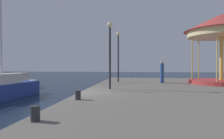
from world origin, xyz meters
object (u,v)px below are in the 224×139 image
Objects in this scene: motorboat_white at (16,83)px; lamp_post_mid_promenade at (110,43)px; person_mid_promenade at (162,72)px; bollard_center at (35,114)px; carousel at (222,32)px; lamp_post_far_end at (118,48)px; bollard_south at (78,95)px.

lamp_post_mid_promenade is (10.10, -5.71, 3.10)m from motorboat_white.
lamp_post_mid_promenade is 6.54m from person_mid_promenade.
motorboat_white is at bearing 125.33° from bollard_center.
carousel is 8.52m from lamp_post_far_end.
bollard_south and bollard_center have the same top height.
lamp_post_mid_promenade is at bearing -90.83° from lamp_post_far_end.
carousel is at bearing 42.05° from bollard_south.
lamp_post_far_end is at bearing 84.80° from bollard_center.
bollard_center is (9.07, -12.79, 0.44)m from motorboat_white.
motorboat_white is at bearing 176.47° from carousel.
bollard_south is (-9.36, -8.44, -4.01)m from carousel.
lamp_post_far_end reaches higher than motorboat_white.
person_mid_promenade is (13.95, -0.81, 1.12)m from motorboat_white.
carousel is at bearing 28.27° from lamp_post_mid_promenade.
carousel reaches higher than bollard_center.
bollard_south is 1.00× the size of bollard_center.
motorboat_white is at bearing 176.65° from lamp_post_far_end.
lamp_post_far_end is 2.37× the size of person_mid_promenade.
person_mid_promenade is at bearing -3.21° from lamp_post_far_end.
lamp_post_mid_promenade is at bearing 77.36° from bollard_south.
person_mid_promenade is at bearing 61.75° from bollard_south.
bollard_south is (-0.87, -3.88, -2.66)m from lamp_post_mid_promenade.
motorboat_white reaches higher than bollard_south.
motorboat_white is 1.07× the size of lamp_post_far_end.
bollard_south is at bearing -102.64° from lamp_post_mid_promenade.
carousel is 1.40× the size of lamp_post_mid_promenade.
bollard_south is at bearing -137.95° from carousel.
person_mid_promenade is (3.78, -0.21, -2.15)m from lamp_post_far_end.
bollard_south is 0.21× the size of person_mid_promenade.
person_mid_promenade reaches higher than motorboat_white.
lamp_post_far_end is at bearing 176.26° from carousel.
bollard_center is at bearing -95.20° from lamp_post_far_end.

